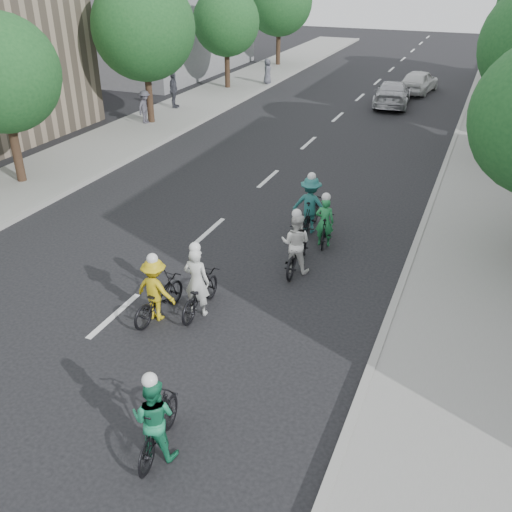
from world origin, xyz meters
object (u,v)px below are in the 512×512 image
Objects in this scene: spectator_2 at (267,71)px; cyclist_4 at (157,294)px; cyclist_0 at (156,422)px; cyclist_2 at (311,208)px; spectator_1 at (174,90)px; follow_car_trail at (419,81)px; cyclist_5 at (296,248)px; cyclist_3 at (199,290)px; cyclist_1 at (325,226)px; spectator_0 at (145,107)px; follow_car_lead at (392,93)px.

cyclist_4 is at bearing -174.04° from spectator_2.
cyclist_2 is at bearing -97.00° from cyclist_0.
follow_car_trail is at bearing -62.70° from spectator_1.
cyclist_2 reaches higher than cyclist_5.
cyclist_4 is at bearing 34.41° from cyclist_3.
cyclist_4 is 4.05m from cyclist_5.
cyclist_1 reaches higher than follow_car_trail.
spectator_1 is at bearing 6.24° from spectator_0.
cyclist_0 is at bearing 106.60° from cyclist_3.
spectator_0 is (-9.31, 14.33, 0.32)m from cyclist_4.
cyclist_1 is (0.38, 8.70, -0.08)m from cyclist_0.
cyclist_4 is (-2.51, -5.15, 0.06)m from cyclist_1.
spectator_1 reaches higher than cyclist_1.
cyclist_4 reaches higher than follow_car_lead.
cyclist_0 is 1.09× the size of cyclist_1.
spectator_1 is at bearing -56.11° from cyclist_4.
cyclist_3 reaches higher than follow_car_lead.
follow_car_trail is 17.16m from spectator_0.
spectator_1 reaches higher than spectator_2.
cyclist_5 is 0.50× the size of follow_car_trail.
cyclist_4 is 0.41× the size of follow_car_lead.
spectator_2 is (-9.43, 29.13, 0.28)m from cyclist_0.
spectator_1 reaches higher than cyclist_3.
spectator_0 reaches higher than cyclist_4.
cyclist_4 is (-0.78, -0.57, 0.02)m from cyclist_3.
follow_car_trail is at bearing -93.47° from cyclist_5.
spectator_1 is (-11.44, 11.79, 0.33)m from cyclist_2.
cyclist_3 is 0.94× the size of cyclist_5.
spectator_2 is at bearing -70.88° from cyclist_5.
cyclist_5 reaches higher than follow_car_lead.
spectator_1 is (-0.28, 3.31, 0.13)m from spectator_0.
cyclist_1 is 0.41× the size of follow_car_trail.
cyclist_1 is 4.90m from cyclist_3.
follow_car_lead is 2.96× the size of spectator_2.
cyclist_2 is (-0.67, 0.71, 0.18)m from cyclist_1.
cyclist_4 is 1.22× the size of spectator_2.
follow_car_lead is 2.50× the size of spectator_1.
spectator_1 is at bearing 48.05° from follow_car_trail.
cyclist_4 is at bearing 54.86° from cyclist_1.
cyclist_2 reaches higher than spectator_0.
spectator_2 is at bearing -73.49° from cyclist_1.
cyclist_0 is 0.94× the size of cyclist_2.
spectator_0 reaches higher than follow_car_trail.
spectator_1 is at bearing -60.25° from cyclist_3.
cyclist_0 reaches higher than follow_car_lead.
cyclist_0 is 1.14× the size of spectator_2.
cyclist_3 is at bearing -80.62° from cyclist_0.
cyclist_1 is at bearing 132.42° from cyclist_2.
cyclist_2 is at bearing 97.98° from follow_car_trail.
cyclist_5 is (0.39, -2.48, -0.10)m from cyclist_2.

